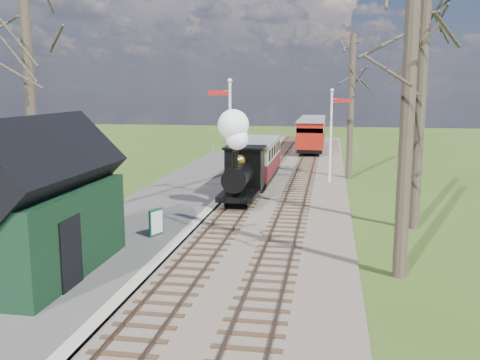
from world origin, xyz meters
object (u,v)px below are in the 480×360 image
object	(u,v)px
station_shed	(38,206)
red_carriage_b	(313,131)
bench	(87,252)
coach	(258,159)
semaphore_near	(229,131)
sign_board	(156,222)
red_carriage_a	(311,136)
locomotive	(241,163)
semaphore_far	(332,129)
person	(89,246)

from	to	relation	value
station_shed	red_carriage_b	size ratio (longest dim) A/B	1.10
bench	coach	bearing A→B (deg)	78.46
semaphore_near	bench	size ratio (longest dim) A/B	4.37
station_shed	bench	bearing A→B (deg)	45.18
station_shed	sign_board	xyz separation A→B (m)	(2.14, 4.51, -1.54)
red_carriage_a	red_carriage_b	xyz separation A→B (m)	(0.00, 5.50, 0.00)
station_shed	sign_board	world-z (taller)	station_shed
sign_board	locomotive	bearing A→B (deg)	72.03
station_shed	coach	distance (m)	17.72
station_shed	locomotive	xyz separation A→B (m)	(4.29, 11.11, -0.15)
semaphore_far	semaphore_near	bearing A→B (deg)	-130.60
red_carriage_a	locomotive	bearing A→B (deg)	-97.04
bench	person	world-z (taller)	person
bench	station_shed	bearing A→B (deg)	-134.82
semaphore_near	coach	bearing A→B (deg)	81.54
semaphore_far	bench	size ratio (longest dim) A/B	4.02
sign_board	person	bearing A→B (deg)	-102.46
semaphore_near	sign_board	distance (m)	8.15
coach	red_carriage_a	world-z (taller)	red_carriage_a
station_shed	sign_board	bearing A→B (deg)	64.56
red_carriage_a	sign_board	world-z (taller)	red_carriage_a
semaphore_near	red_carriage_b	bearing A→B (deg)	82.55
semaphore_far	red_carriage_b	bearing A→B (deg)	95.13
sign_board	person	xyz separation A→B (m)	(-0.87, -3.93, 0.19)
station_shed	person	distance (m)	1.95
person	locomotive	bearing A→B (deg)	7.94
red_carriage_b	sign_board	size ratio (longest dim) A/B	5.46
semaphore_near	bench	xyz separation A→B (m)	(-2.53, -11.00, -3.05)
semaphore_far	locomotive	bearing A→B (deg)	-122.47
semaphore_far	sign_board	world-z (taller)	semaphore_far
red_carriage_a	person	bearing A→B (deg)	-100.06
station_shed	coach	size ratio (longest dim) A/B	0.86
semaphore_far	red_carriage_a	bearing A→B (deg)	97.09
station_shed	person	bearing A→B (deg)	24.50
sign_board	bench	bearing A→B (deg)	-108.13
station_shed	coach	world-z (taller)	station_shed
semaphore_far	person	distance (m)	19.08
station_shed	semaphore_far	world-z (taller)	semaphore_far
semaphore_near	person	bearing A→B (deg)	-101.15
red_carriage_a	bench	world-z (taller)	red_carriage_a
red_carriage_a	sign_board	bearing A→B (deg)	-99.72
semaphore_far	bench	distance (m)	18.86
red_carriage_a	red_carriage_b	distance (m)	5.50
station_shed	bench	world-z (taller)	station_shed
semaphore_far	coach	xyz separation A→B (m)	(-4.37, -0.83, -1.80)
coach	bench	world-z (taller)	coach
person	semaphore_near	bearing A→B (deg)	12.74
semaphore_near	red_carriage_a	xyz separation A→B (m)	(3.37, 20.27, -1.97)
semaphore_near	locomotive	distance (m)	1.91
station_shed	red_carriage_b	distance (m)	38.40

